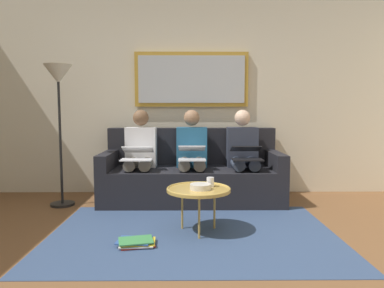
# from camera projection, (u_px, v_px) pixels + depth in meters

# --- Properties ---
(ground_plane) EXTENTS (6.00, 5.20, 0.10)m
(ground_plane) POSITION_uv_depth(u_px,v_px,m) (194.00, 284.00, 2.38)
(ground_plane) COLOR brown
(wall_rear) EXTENTS (6.00, 0.12, 2.60)m
(wall_rear) POSITION_uv_depth(u_px,v_px,m) (191.00, 98.00, 4.85)
(wall_rear) COLOR beige
(wall_rear) RESTS_ON ground_plane
(area_rug) EXTENTS (2.60, 1.80, 0.01)m
(area_rug) POSITION_uv_depth(u_px,v_px,m) (193.00, 233.00, 3.23)
(area_rug) COLOR #33476B
(area_rug) RESTS_ON ground_plane
(couch) EXTENTS (2.20, 0.90, 0.90)m
(couch) POSITION_uv_depth(u_px,v_px,m) (192.00, 175.00, 4.46)
(couch) COLOR black
(couch) RESTS_ON ground_plane
(framed_mirror) EXTENTS (1.53, 0.05, 0.73)m
(framed_mirror) POSITION_uv_depth(u_px,v_px,m) (191.00, 79.00, 4.73)
(framed_mirror) COLOR #B7892D
(coffee_table) EXTENTS (0.59, 0.59, 0.42)m
(coffee_table) POSITION_uv_depth(u_px,v_px,m) (199.00, 190.00, 3.24)
(coffee_table) COLOR tan
(coffee_table) RESTS_ON ground_plane
(cup) EXTENTS (0.07, 0.07, 0.09)m
(cup) POSITION_uv_depth(u_px,v_px,m) (210.00, 182.00, 3.31)
(cup) COLOR silver
(cup) RESTS_ON coffee_table
(bowl) EXTENTS (0.19, 0.19, 0.05)m
(bowl) POSITION_uv_depth(u_px,v_px,m) (200.00, 187.00, 3.20)
(bowl) COLOR beige
(bowl) RESTS_ON coffee_table
(person_left) EXTENTS (0.38, 0.58, 1.14)m
(person_left) POSITION_uv_depth(u_px,v_px,m) (243.00, 153.00, 4.37)
(person_left) COLOR #2D3342
(person_left) RESTS_ON couch
(laptop_black) EXTENTS (0.35, 0.36, 0.16)m
(laptop_black) POSITION_uv_depth(u_px,v_px,m) (246.00, 153.00, 4.13)
(laptop_black) COLOR black
(person_middle) EXTENTS (0.38, 0.58, 1.14)m
(person_middle) POSITION_uv_depth(u_px,v_px,m) (192.00, 153.00, 4.36)
(person_middle) COLOR #235B84
(person_middle) RESTS_ON couch
(laptop_silver) EXTENTS (0.32, 0.38, 0.16)m
(laptop_silver) POSITION_uv_depth(u_px,v_px,m) (192.00, 153.00, 4.13)
(laptop_silver) COLOR silver
(person_right) EXTENTS (0.38, 0.58, 1.14)m
(person_right) POSITION_uv_depth(u_px,v_px,m) (140.00, 153.00, 4.36)
(person_right) COLOR silver
(person_right) RESTS_ON couch
(laptop_white) EXTENTS (0.36, 0.35, 0.15)m
(laptop_white) POSITION_uv_depth(u_px,v_px,m) (137.00, 154.00, 4.12)
(laptop_white) COLOR white
(magazine_stack) EXTENTS (0.34, 0.28, 0.05)m
(magazine_stack) POSITION_uv_depth(u_px,v_px,m) (136.00, 242.00, 2.94)
(magazine_stack) COLOR red
(magazine_stack) RESTS_ON ground_plane
(standing_lamp) EXTENTS (0.32, 0.32, 1.66)m
(standing_lamp) POSITION_uv_depth(u_px,v_px,m) (59.00, 90.00, 4.08)
(standing_lamp) COLOR black
(standing_lamp) RESTS_ON ground_plane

